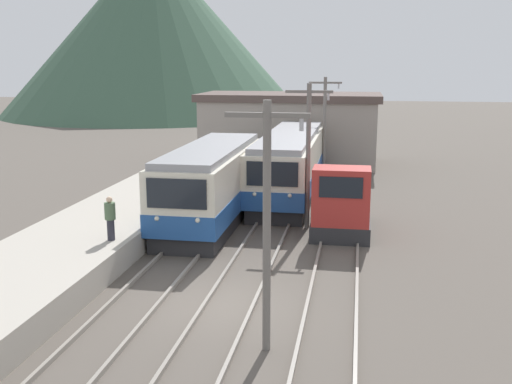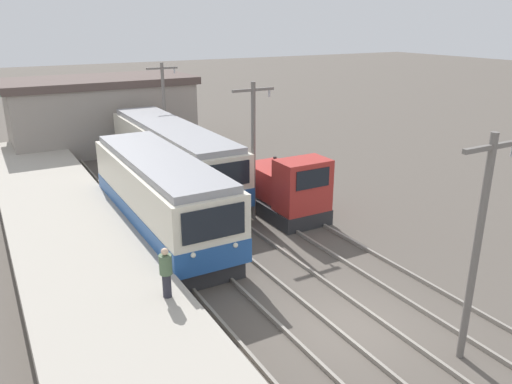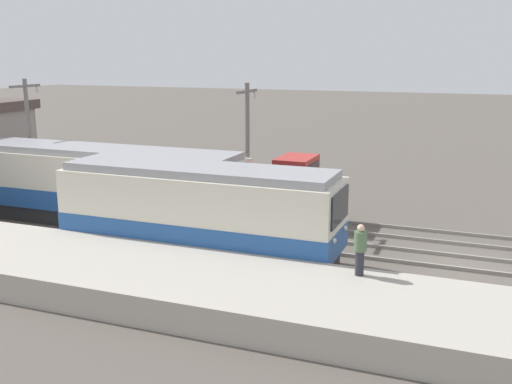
% 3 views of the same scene
% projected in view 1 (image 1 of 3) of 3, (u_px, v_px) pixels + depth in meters
% --- Properties ---
extents(ground_plane, '(200.00, 200.00, 0.00)m').
position_uv_depth(ground_plane, '(223.00, 305.00, 17.83)').
color(ground_plane, '#564F47').
extents(platform_left, '(4.50, 54.00, 0.94)m').
position_uv_depth(platform_left, '(29.00, 278.00, 18.77)').
color(platform_left, '#ADA599').
rests_on(platform_left, ground).
extents(track_left, '(1.54, 60.00, 0.14)m').
position_uv_depth(track_left, '(140.00, 297.00, 18.24)').
color(track_left, gray).
rests_on(track_left, ground).
extents(track_center, '(1.54, 60.00, 0.14)m').
position_uv_depth(track_center, '(230.00, 303.00, 17.78)').
color(track_center, gray).
rests_on(track_center, ground).
extents(track_right, '(1.54, 60.00, 0.14)m').
position_uv_depth(track_right, '(331.00, 310.00, 17.28)').
color(track_right, gray).
rests_on(track_right, ground).
extents(commuter_train_left, '(2.84, 10.53, 3.48)m').
position_uv_depth(commuter_train_left, '(212.00, 187.00, 26.74)').
color(commuter_train_left, '#28282B').
rests_on(commuter_train_left, ground).
extents(commuter_train_center, '(2.84, 13.47, 3.40)m').
position_uv_depth(commuter_train_center, '(290.00, 166.00, 32.28)').
color(commuter_train_center, '#28282B').
rests_on(commuter_train_center, ground).
extents(shunting_locomotive, '(2.40, 4.67, 3.00)m').
position_uv_depth(shunting_locomotive, '(342.00, 204.00, 25.33)').
color(shunting_locomotive, '#28282B').
rests_on(shunting_locomotive, ground).
extents(catenary_mast_near, '(2.00, 0.20, 6.24)m').
position_uv_depth(catenary_mast_near, '(267.00, 218.00, 14.36)').
color(catenary_mast_near, slate).
rests_on(catenary_mast_near, ground).
extents(catenary_mast_mid, '(2.00, 0.20, 6.24)m').
position_uv_depth(catenary_mast_mid, '(308.00, 150.00, 25.50)').
color(catenary_mast_mid, slate).
rests_on(catenary_mast_mid, ground).
extents(catenary_mast_far, '(2.00, 0.20, 6.24)m').
position_uv_depth(catenary_mast_far, '(325.00, 123.00, 36.65)').
color(catenary_mast_far, slate).
rests_on(catenary_mast_far, ground).
extents(person_on_platform, '(0.38, 0.38, 1.58)m').
position_uv_depth(person_on_platform, '(110.00, 217.00, 20.94)').
color(person_on_platform, '#282833').
rests_on(person_on_platform, platform_left).
extents(station_building, '(12.60, 6.30, 4.96)m').
position_uv_depth(station_building, '(290.00, 128.00, 42.51)').
color(station_building, gray).
rests_on(station_building, ground).
extents(mountain_backdrop, '(42.06, 42.06, 23.35)m').
position_uv_depth(mountain_backdrop, '(153.00, 29.00, 83.20)').
color(mountain_backdrop, '#3D5B47').
rests_on(mountain_backdrop, ground).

